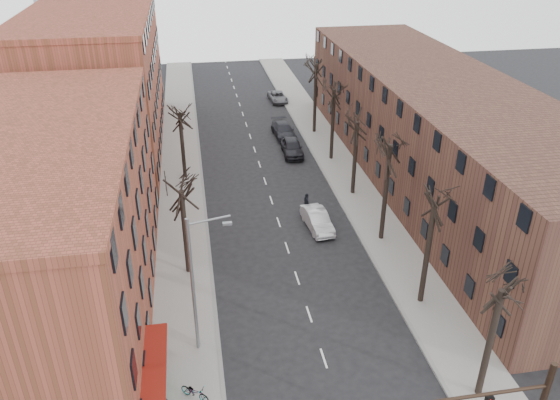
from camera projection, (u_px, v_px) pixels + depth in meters
name	position (u px, v px, depth m)	size (l,w,h in m)	color
sidewalk_left	(181.00, 173.00, 54.20)	(4.00, 90.00, 0.15)	gray
sidewalk_right	(337.00, 162.00, 56.57)	(4.00, 90.00, 0.15)	gray
building_left_near	(41.00, 233.00, 32.83)	(12.00, 26.00, 12.00)	brown
building_left_far	(98.00, 84.00, 57.60)	(12.00, 28.00, 14.00)	brown
building_right	(436.00, 130.00, 51.09)	(12.00, 50.00, 10.00)	#4E3024
tree_right_a	(477.00, 394.00, 29.57)	(5.20, 5.20, 10.00)	black
tree_right_b	(420.00, 302.00, 36.53)	(5.20, 5.20, 10.80)	black
tree_right_c	(381.00, 239.00, 43.49)	(5.20, 5.20, 11.60)	black
tree_right_d	(352.00, 194.00, 50.45)	(5.20, 5.20, 10.00)	black
tree_right_e	(331.00, 159.00, 57.42)	(5.20, 5.20, 10.80)	black
tree_right_f	(314.00, 132.00, 64.38)	(5.20, 5.20, 11.60)	black
tree_left_a	(189.00, 272.00, 39.51)	(5.20, 5.20, 9.50)	black
tree_left_b	(185.00, 178.00, 53.43)	(5.20, 5.20, 9.50)	black
streetlight	(195.00, 281.00, 30.27)	(2.45, 0.22, 9.03)	slate
silver_sedan	(317.00, 220.00, 44.65)	(1.61, 4.63, 1.52)	silver
parked_car_near	(292.00, 147.00, 58.14)	(2.03, 5.04, 1.72)	black
parked_car_mid	(284.00, 130.00, 62.76)	(2.19, 5.40, 1.57)	black
parked_car_far	(278.00, 97.00, 74.47)	(2.16, 4.69, 1.30)	#5C5D63
pedestrian_crossing	(307.00, 203.00, 46.89)	(1.08, 0.45, 1.85)	black
bicycle	(195.00, 392.00, 28.91)	(0.62, 1.77, 0.93)	gray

